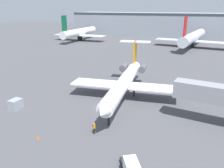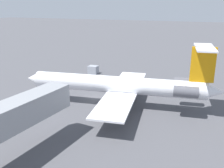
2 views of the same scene
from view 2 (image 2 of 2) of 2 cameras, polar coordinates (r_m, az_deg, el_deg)
The scene contains 6 objects.
ground_plane at distance 41.74m, azimuth -3.74°, elevation -3.45°, with size 400.00×400.00×0.10m, color #4C4C51.
regional_jet at distance 37.57m, azimuth 2.60°, elevation -0.13°, with size 21.44×29.78×9.49m.
jet_bridge at distance 25.31m, azimuth -23.47°, elevation -7.73°, with size 14.78×4.65×6.41m.
ground_crew_marshaller at distance 44.58m, azimuth -15.93°, elevation -1.49°, with size 0.47×0.47×1.69m.
cargo_container_uld at distance 56.78m, azimuth -4.24°, elevation 3.22°, with size 1.66×2.11×1.74m.
traffic_cone_near at distance 51.96m, azimuth -15.41°, elevation 0.58°, with size 0.36×0.36×0.55m.
Camera 2 is at (35.18, 16.78, 14.90)m, focal length 40.80 mm.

